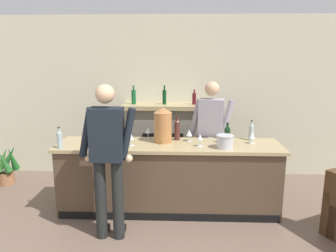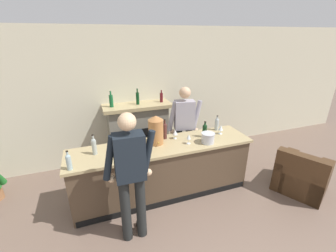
% 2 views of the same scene
% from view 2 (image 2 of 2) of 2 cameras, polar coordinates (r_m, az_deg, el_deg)
% --- Properties ---
extents(wall_back_panel, '(12.00, 0.07, 2.75)m').
position_cam_2_polar(wall_back_panel, '(4.77, -8.37, 7.35)').
color(wall_back_panel, beige).
rests_on(wall_back_panel, ground_plane).
extents(bar_counter, '(2.98, 0.71, 0.94)m').
position_cam_2_polar(bar_counter, '(3.85, -1.31, -11.02)').
color(bar_counter, '#4D3B2A').
rests_on(bar_counter, ground_plane).
extents(fireplace_stone, '(1.36, 0.52, 1.61)m').
position_cam_2_polar(fireplace_stone, '(4.76, -7.47, -1.81)').
color(fireplace_stone, gray).
rests_on(fireplace_stone, ground_plane).
extents(armchair_black, '(1.05, 1.04, 0.80)m').
position_cam_2_polar(armchair_black, '(4.64, 30.69, -11.10)').
color(armchair_black, '#442D19').
rests_on(armchair_black, ground_plane).
extents(person_customer, '(0.66, 0.31, 1.79)m').
position_cam_2_polar(person_customer, '(2.84, -9.43, -12.06)').
color(person_customer, black).
rests_on(person_customer, ground_plane).
extents(person_bartender, '(0.65, 0.36, 1.73)m').
position_cam_2_polar(person_bartender, '(4.25, 4.09, -0.32)').
color(person_bartender, '#23292B').
rests_on(person_bartender, ground_plane).
extents(copper_dispenser, '(0.25, 0.28, 0.48)m').
position_cam_2_polar(copper_dispenser, '(3.57, -3.11, -0.95)').
color(copper_dispenser, '#B0713E').
rests_on(copper_dispenser, bar_counter).
extents(ice_bucket_steel, '(0.22, 0.22, 0.17)m').
position_cam_2_polar(ice_bucket_steel, '(3.70, 10.10, -3.00)').
color(ice_bucket_steel, silver).
rests_on(ice_bucket_steel, bar_counter).
extents(wine_bottle_merlot_tall, '(0.07, 0.07, 0.28)m').
position_cam_2_polar(wine_bottle_merlot_tall, '(4.21, 12.28, 0.62)').
color(wine_bottle_merlot_tall, '#A4B0B2').
rests_on(wine_bottle_merlot_tall, bar_counter).
extents(wine_bottle_riesling_slim, '(0.08, 0.08, 0.28)m').
position_cam_2_polar(wine_bottle_riesling_slim, '(3.88, 9.30, -0.98)').
color(wine_bottle_riesling_slim, black).
rests_on(wine_bottle_riesling_slim, bar_counter).
extents(wine_bottle_cabernet_heavy, '(0.08, 0.08, 0.35)m').
position_cam_2_polar(wine_bottle_cabernet_heavy, '(3.76, -0.86, -1.04)').
color(wine_bottle_cabernet_heavy, '#4A2522').
rests_on(wine_bottle_cabernet_heavy, bar_counter).
extents(wine_bottle_port_short, '(0.07, 0.07, 0.28)m').
position_cam_2_polar(wine_bottle_port_short, '(3.20, -23.90, -8.19)').
color(wine_bottle_port_short, '#9DB7BA').
rests_on(wine_bottle_port_short, bar_counter).
extents(wine_bottle_burgundy_dark, '(0.07, 0.07, 0.31)m').
position_cam_2_polar(wine_bottle_burgundy_dark, '(3.45, -18.27, -4.75)').
color(wine_bottle_burgundy_dark, '#A7B1AB').
rests_on(wine_bottle_burgundy_dark, bar_counter).
extents(wine_glass_back_row, '(0.07, 0.07, 0.17)m').
position_cam_2_polar(wine_glass_back_row, '(3.37, -8.74, -5.00)').
color(wine_glass_back_row, silver).
rests_on(wine_glass_back_row, bar_counter).
extents(wine_glass_mid_counter, '(0.09, 0.09, 0.16)m').
position_cam_2_polar(wine_glass_mid_counter, '(3.78, 1.80, -1.64)').
color(wine_glass_mid_counter, silver).
rests_on(wine_glass_mid_counter, bar_counter).
extents(wine_glass_front_left, '(0.08, 0.08, 0.16)m').
position_cam_2_polar(wine_glass_front_left, '(4.07, 13.25, -0.49)').
color(wine_glass_front_left, silver).
rests_on(wine_glass_front_left, bar_counter).
extents(wine_glass_by_dispenser, '(0.08, 0.08, 0.16)m').
position_cam_2_polar(wine_glass_by_dispenser, '(3.70, -6.97, -2.24)').
color(wine_glass_by_dispenser, silver).
rests_on(wine_glass_by_dispenser, bar_counter).
extents(wine_glass_near_bucket, '(0.07, 0.07, 0.16)m').
position_cam_2_polar(wine_glass_near_bucket, '(3.61, 5.28, -2.84)').
color(wine_glass_near_bucket, silver).
rests_on(wine_glass_near_bucket, bar_counter).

